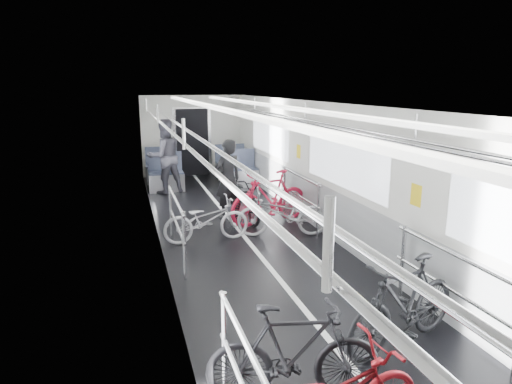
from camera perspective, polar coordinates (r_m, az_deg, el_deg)
car_shell at (r=8.91m, az=-3.00°, el=3.09°), size 3.02×14.01×2.41m
bike_left_mid at (r=4.15m, az=4.80°, el=-19.44°), size 1.58×0.73×0.92m
bike_left_far at (r=8.03m, az=-6.23°, el=-3.46°), size 1.54×0.60×0.79m
bike_right_near at (r=5.10m, az=18.00°, el=-13.09°), size 1.69×0.93×0.98m
bike_right_mid at (r=8.27m, az=3.37°, el=-2.63°), size 1.75×0.93×0.87m
bike_right_far at (r=8.98m, az=1.74°, el=-0.71°), size 1.84×0.95×1.06m
bike_aisle at (r=9.33m, az=-1.44°, el=-0.65°), size 0.75×1.78×0.91m
person_standing at (r=9.27m, az=-3.52°, el=1.55°), size 0.69×0.57×1.64m
person_seated at (r=11.73m, az=-11.34°, el=4.36°), size 1.07×0.93×1.87m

